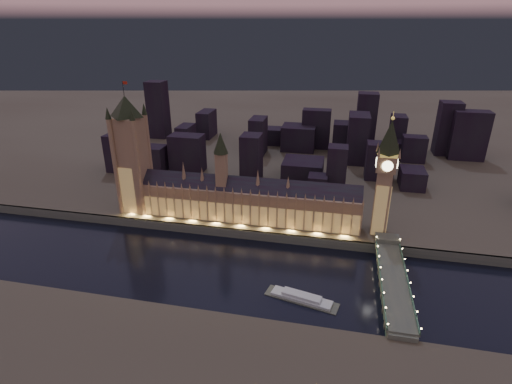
% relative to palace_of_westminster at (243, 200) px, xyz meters
% --- Properties ---
extents(ground_plane, '(2000.00, 2000.00, 0.00)m').
position_rel_palace_of_westminster_xyz_m(ground_plane, '(7.78, -61.74, -26.37)').
color(ground_plane, black).
rests_on(ground_plane, ground).
extents(north_bank, '(2000.00, 960.00, 8.00)m').
position_rel_palace_of_westminster_xyz_m(north_bank, '(7.78, 458.26, -22.37)').
color(north_bank, '#3E382C').
rests_on(north_bank, ground).
extents(embankment_wall, '(2000.00, 2.50, 8.00)m').
position_rel_palace_of_westminster_xyz_m(embankment_wall, '(7.78, -20.74, -22.37)').
color(embankment_wall, '#46524B').
rests_on(embankment_wall, ground).
extents(palace_of_westminster, '(202.00, 21.37, 78.00)m').
position_rel_palace_of_westminster_xyz_m(palace_of_westminster, '(0.00, 0.00, 0.00)').
color(palace_of_westminster, '#8B7255').
rests_on(palace_of_westminster, north_bank).
extents(victoria_tower, '(31.68, 31.68, 117.18)m').
position_rel_palace_of_westminster_xyz_m(victoria_tower, '(-102.22, 0.18, 39.69)').
color(victoria_tower, '#8B7255').
rests_on(victoria_tower, north_bank).
extents(elizabeth_tower, '(18.00, 18.00, 101.38)m').
position_rel_palace_of_westminster_xyz_m(elizabeth_tower, '(115.78, 0.17, 37.98)').
color(elizabeth_tower, '#8B7255').
rests_on(elizabeth_tower, north_bank).
extents(westminster_bridge, '(18.67, 113.00, 15.90)m').
position_rel_palace_of_westminster_xyz_m(westminster_bridge, '(121.96, -65.19, -20.38)').
color(westminster_bridge, '#46524B').
rests_on(westminster_bridge, ground).
extents(river_boat, '(50.96, 22.40, 4.50)m').
position_rel_palace_of_westminster_xyz_m(river_boat, '(61.96, -91.74, -24.81)').
color(river_boat, '#46524B').
rests_on(river_boat, ground).
extents(city_backdrop, '(479.61, 215.63, 82.22)m').
position_rel_palace_of_westminster_xyz_m(city_backdrop, '(42.84, 186.16, 5.37)').
color(city_backdrop, black).
rests_on(city_backdrop, north_bank).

